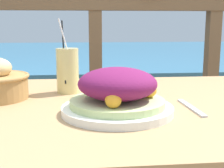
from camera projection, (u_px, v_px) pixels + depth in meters
The scene contains 6 objects.
patio_table at pixel (109, 132), 0.96m from camera, with size 1.17×0.86×0.73m.
railing_fence at pixel (95, 59), 1.76m from camera, with size 2.80×0.08×1.13m.
sea_backdrop at pixel (87, 73), 4.29m from camera, with size 12.00×4.00×0.60m.
salad_plate at pixel (117, 94), 0.82m from camera, with size 0.30×0.30×0.12m.
drink_glass at pixel (68, 70), 1.07m from camera, with size 0.08×0.08×0.25m.
knife at pixel (191, 107), 0.88m from camera, with size 0.02×0.18×0.00m.
Camera 1 is at (-0.08, -0.91, 0.96)m, focal length 50.00 mm.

